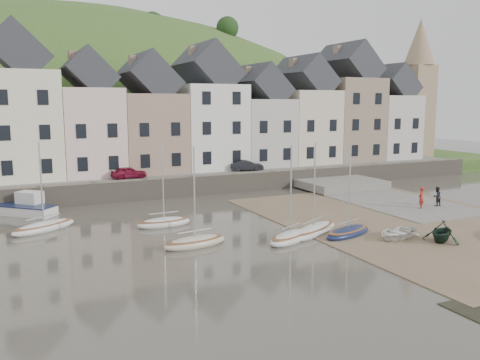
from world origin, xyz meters
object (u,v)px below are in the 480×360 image
car_right (247,165)px  person_dark (437,196)px  sailboat_0 (44,227)px  rowboat_white (396,233)px  car_left (129,172)px  person_red (421,198)px  rowboat_green (442,231)px

car_right → person_dark: bearing=-132.3°
person_dark → sailboat_0: bearing=-13.4°
rowboat_white → car_left: size_ratio=1.02×
sailboat_0 → person_dark: sailboat_0 is taller
person_red → person_dark: 1.85m
rowboat_white → person_dark: (9.91, 6.14, 0.52)m
rowboat_green → car_left: size_ratio=0.79×
person_red → car_right: car_right is taller
sailboat_0 → rowboat_white: (20.30, -11.95, 0.14)m
sailboat_0 → person_red: (28.37, -5.91, 0.74)m
rowboat_green → car_left: car_left is taller
sailboat_0 → car_right: (20.63, 10.65, 1.90)m
rowboat_green → car_right: size_ratio=0.75×
person_dark → person_red: bearing=0.5°
person_dark → car_left: bearing=-39.5°
person_dark → rowboat_white: bearing=29.2°
person_red → person_dark: bearing=147.7°
person_dark → car_left: size_ratio=0.49×
rowboat_green → car_left: 28.19m
rowboat_white → rowboat_green: rowboat_green is taller
rowboat_green → car_left: (-13.93, 24.46, 1.42)m
sailboat_0 → person_dark: (30.21, -5.81, 0.67)m
car_left → car_right: (12.31, 0.00, 0.01)m
person_red → car_left: 26.04m
person_dark → car_right: bearing=-62.3°
car_right → car_left: bearing=107.4°
sailboat_0 → person_dark: size_ratio=3.90×
person_red → person_dark: size_ratio=1.08×
sailboat_0 → car_right: size_ratio=1.84×
rowboat_green → person_dark: bearing=108.4°
person_red → car_right: 18.32m
rowboat_green → person_dark: 11.29m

